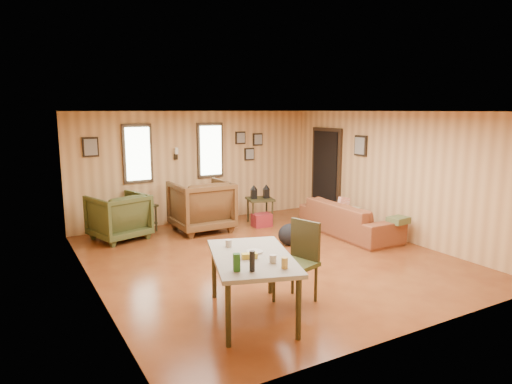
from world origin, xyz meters
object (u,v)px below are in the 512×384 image
Objects in this scene: recliner_brown at (201,203)px; recliner_green at (119,214)px; end_table at (141,214)px; sofa at (349,213)px; side_table at (260,197)px; dining_table at (252,261)px.

recliner_green is (-1.60, 0.19, -0.08)m from recliner_brown.
sofa is at bearing -32.03° from end_table.
end_table is at bearing 59.07° from sofa.
sofa is 2.60× the size of side_table.
dining_table reaches higher than side_table.
dining_table is (0.58, -4.14, 0.21)m from recliner_green.
recliner_green is 0.59m from end_table.
recliner_green reaches higher than sofa.
side_table is (2.43, -0.57, 0.20)m from end_table.
sofa is 3.27× the size of end_table.
sofa is 1.96m from side_table.
sofa is 4.14m from end_table.
side_table is at bearing 34.56° from sofa.
recliner_green is at bearing -149.09° from end_table.
side_table is at bearing 176.16° from recliner_brown.
recliner_brown is (-2.40, 1.71, 0.13)m from sofa.
side_table is at bearing -13.10° from end_table.
sofa is at bearing 144.18° from recliner_brown.
side_table is (-1.08, 1.63, 0.15)m from sofa.
recliner_brown is at bearing 176.59° from side_table.
end_table is 4.45m from dining_table.
end_table is 0.80× the size of side_table.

